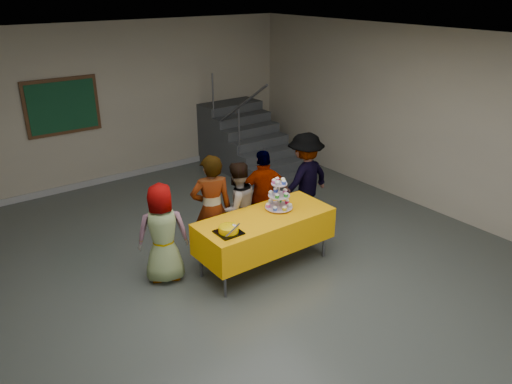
# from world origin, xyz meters

# --- Properties ---
(room_shell) EXTENTS (10.00, 10.04, 3.02)m
(room_shell) POSITION_xyz_m (0.00, 0.02, 2.13)
(room_shell) COLOR #4C514C
(room_shell) RESTS_ON ground
(bake_table) EXTENTS (1.88, 0.78, 0.77)m
(bake_table) POSITION_xyz_m (0.55, 0.65, 0.56)
(bake_table) COLOR #595960
(bake_table) RESTS_ON ground
(cupcake_stand) EXTENTS (0.38, 0.38, 0.44)m
(cupcake_stand) POSITION_xyz_m (0.84, 0.72, 0.95)
(cupcake_stand) COLOR silver
(cupcake_stand) RESTS_ON bake_table
(bear_cake) EXTENTS (0.32, 0.36, 0.12)m
(bear_cake) POSITION_xyz_m (-0.11, 0.53, 0.83)
(bear_cake) COLOR black
(bear_cake) RESTS_ON bake_table
(schoolchild_a) EXTENTS (0.77, 0.66, 1.35)m
(schoolchild_a) POSITION_xyz_m (-0.70, 1.18, 0.67)
(schoolchild_a) COLOR slate
(schoolchild_a) RESTS_ON ground
(schoolchild_b) EXTENTS (0.66, 0.54, 1.57)m
(schoolchild_b) POSITION_xyz_m (0.07, 1.21, 0.79)
(schoolchild_b) COLOR slate
(schoolchild_b) RESTS_ON ground
(schoolchild_c) EXTENTS (0.68, 0.53, 1.37)m
(schoolchild_c) POSITION_xyz_m (0.49, 1.23, 0.69)
(schoolchild_c) COLOR slate
(schoolchild_c) RESTS_ON ground
(schoolchild_d) EXTENTS (0.90, 0.64, 1.42)m
(schoolchild_d) POSITION_xyz_m (1.02, 1.28, 0.71)
(schoolchild_d) COLOR slate
(schoolchild_d) RESTS_ON ground
(schoolchild_e) EXTENTS (1.04, 0.66, 1.52)m
(schoolchild_e) POSITION_xyz_m (1.86, 1.33, 0.76)
(schoolchild_e) COLOR slate
(schoolchild_e) RESTS_ON ground
(staircase) EXTENTS (1.30, 2.40, 2.04)m
(staircase) POSITION_xyz_m (2.70, 4.13, 0.49)
(staircase) COLOR #424447
(staircase) RESTS_ON ground
(noticeboard) EXTENTS (1.30, 0.05, 1.00)m
(noticeboard) POSITION_xyz_m (-0.68, 4.96, 1.60)
(noticeboard) COLOR #472B16
(noticeboard) RESTS_ON ground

